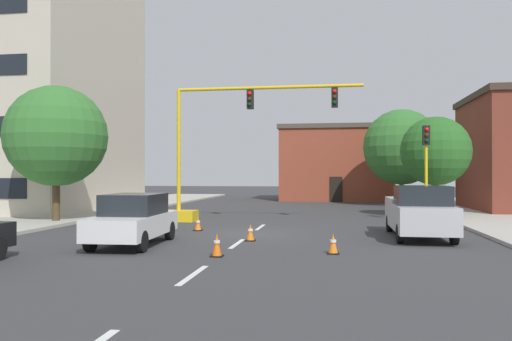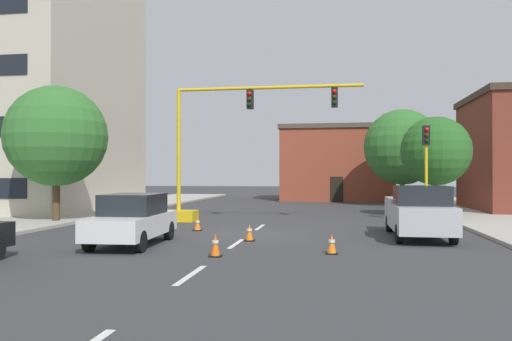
# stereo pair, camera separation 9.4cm
# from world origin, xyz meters

# --- Properties ---
(ground_plane) EXTENTS (160.00, 160.00, 0.00)m
(ground_plane) POSITION_xyz_m (0.00, 0.00, 0.00)
(ground_plane) COLOR #38383A
(sidewalk_left) EXTENTS (6.00, 56.00, 0.14)m
(sidewalk_left) POSITION_xyz_m (-12.01, 8.00, 0.07)
(sidewalk_left) COLOR #B2ADA3
(sidewalk_left) RESTS_ON ground_plane
(sidewalk_right) EXTENTS (6.00, 56.00, 0.14)m
(sidewalk_right) POSITION_xyz_m (12.01, 8.00, 0.07)
(sidewalk_right) COLOR #B2ADA3
(sidewalk_right) RESTS_ON ground_plane
(lane_stripe_seg_1) EXTENTS (0.16, 2.40, 0.01)m
(lane_stripe_seg_1) POSITION_xyz_m (0.00, -8.50, 0.00)
(lane_stripe_seg_1) COLOR silver
(lane_stripe_seg_1) RESTS_ON ground_plane
(lane_stripe_seg_2) EXTENTS (0.16, 2.40, 0.01)m
(lane_stripe_seg_2) POSITION_xyz_m (0.00, -3.00, 0.00)
(lane_stripe_seg_2) COLOR silver
(lane_stripe_seg_2) RESTS_ON ground_plane
(lane_stripe_seg_3) EXTENTS (0.16, 2.40, 0.01)m
(lane_stripe_seg_3) POSITION_xyz_m (0.00, 2.50, 0.00)
(lane_stripe_seg_3) COLOR silver
(lane_stripe_seg_3) RESTS_ON ground_plane
(building_tall_left) EXTENTS (15.24, 13.80, 20.19)m
(building_tall_left) POSITION_xyz_m (-18.91, 11.05, 10.10)
(building_tall_left) COLOR beige
(building_tall_left) RESTS_ON ground_plane
(building_brick_center) EXTENTS (10.29, 7.35, 6.85)m
(building_brick_center) POSITION_xyz_m (3.45, 27.45, 3.44)
(building_brick_center) COLOR brown
(building_brick_center) RESTS_ON ground_plane
(traffic_signal_gantry) EXTENTS (10.23, 1.20, 6.83)m
(traffic_signal_gantry) POSITION_xyz_m (-3.21, 4.77, 2.31)
(traffic_signal_gantry) COLOR yellow
(traffic_signal_gantry) RESTS_ON ground_plane
(traffic_light_pole_right) EXTENTS (0.32, 0.47, 4.80)m
(traffic_light_pole_right) POSITION_xyz_m (7.79, 5.53, 3.53)
(traffic_light_pole_right) COLOR yellow
(traffic_light_pole_right) RESTS_ON ground_plane
(tree_left_near) EXTENTS (4.94, 4.94, 6.76)m
(tree_left_near) POSITION_xyz_m (-10.17, 2.72, 4.28)
(tree_left_near) COLOR #4C3823
(tree_left_near) RESTS_ON ground_plane
(tree_right_far) EXTENTS (5.77, 5.77, 7.37)m
(tree_right_far) POSITION_xyz_m (8.38, 19.47, 4.48)
(tree_right_far) COLOR brown
(tree_right_far) RESTS_ON ground_plane
(tree_right_mid) EXTENTS (3.83, 3.83, 5.61)m
(tree_right_mid) POSITION_xyz_m (8.86, 8.89, 3.68)
(tree_right_mid) COLOR #4C3823
(tree_right_mid) RESTS_ON ground_plane
(pickup_truck_silver) EXTENTS (2.04, 5.41, 1.99)m
(pickup_truck_silver) POSITION_xyz_m (6.50, -0.32, 0.97)
(pickup_truck_silver) COLOR #BCBCC1
(pickup_truck_silver) RESTS_ON ground_plane
(sedan_white_mid_left) EXTENTS (2.05, 4.58, 1.74)m
(sedan_white_mid_left) POSITION_xyz_m (-3.41, -3.90, 0.89)
(sedan_white_mid_left) COLOR white
(sedan_white_mid_left) RESTS_ON ground_plane
(traffic_cone_roadside_a) EXTENTS (0.36, 0.36, 0.61)m
(traffic_cone_roadside_a) POSITION_xyz_m (3.30, -4.77, 0.30)
(traffic_cone_roadside_a) COLOR black
(traffic_cone_roadside_a) RESTS_ON ground_plane
(traffic_cone_roadside_b) EXTENTS (0.36, 0.36, 0.68)m
(traffic_cone_roadside_b) POSITION_xyz_m (-0.06, -5.80, 0.33)
(traffic_cone_roadside_b) COLOR black
(traffic_cone_roadside_b) RESTS_ON ground_plane
(traffic_cone_roadside_c) EXTENTS (0.36, 0.36, 0.61)m
(traffic_cone_roadside_c) POSITION_xyz_m (0.33, -2.23, 0.30)
(traffic_cone_roadside_c) COLOR black
(traffic_cone_roadside_c) RESTS_ON ground_plane
(traffic_cone_roadside_d) EXTENTS (0.36, 0.36, 0.60)m
(traffic_cone_roadside_d) POSITION_xyz_m (-2.43, 0.69, 0.29)
(traffic_cone_roadside_d) COLOR black
(traffic_cone_roadside_d) RESTS_ON ground_plane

